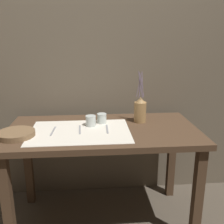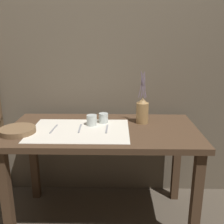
% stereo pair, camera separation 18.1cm
% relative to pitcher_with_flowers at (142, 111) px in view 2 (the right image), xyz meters
% --- Properties ---
extents(ground_plane, '(12.00, 12.00, 0.00)m').
position_rel_pitcher_with_flowers_xyz_m(ground_plane, '(-0.29, -0.13, -0.84)').
color(ground_plane, brown).
extents(stone_wall_back, '(7.00, 0.06, 2.40)m').
position_rel_pitcher_with_flowers_xyz_m(stone_wall_back, '(-0.29, 0.33, 0.36)').
color(stone_wall_back, '#6B5E4C').
rests_on(stone_wall_back, ground_plane).
extents(wooden_table, '(1.33, 0.69, 0.75)m').
position_rel_pitcher_with_flowers_xyz_m(wooden_table, '(-0.29, -0.13, -0.19)').
color(wooden_table, '#4C3523').
rests_on(wooden_table, ground_plane).
extents(linen_cloth, '(0.67, 0.47, 0.00)m').
position_rel_pitcher_with_flowers_xyz_m(linen_cloth, '(-0.44, -0.17, -0.09)').
color(linen_cloth, silver).
rests_on(linen_cloth, wooden_table).
extents(pitcher_with_flowers, '(0.09, 0.09, 0.38)m').
position_rel_pitcher_with_flowers_xyz_m(pitcher_with_flowers, '(0.00, 0.00, 0.00)').
color(pitcher_with_flowers, '#A87F4C').
rests_on(pitcher_with_flowers, wooden_table).
extents(wooden_bowl, '(0.24, 0.24, 0.04)m').
position_rel_pitcher_with_flowers_xyz_m(wooden_bowl, '(-0.85, -0.23, -0.07)').
color(wooden_bowl, brown).
rests_on(wooden_bowl, wooden_table).
extents(glass_tumbler_near, '(0.07, 0.07, 0.08)m').
position_rel_pitcher_with_flowers_xyz_m(glass_tumbler_near, '(-0.37, -0.07, -0.05)').
color(glass_tumbler_near, silver).
rests_on(glass_tumbler_near, wooden_table).
extents(glass_tumbler_far, '(0.07, 0.07, 0.07)m').
position_rel_pitcher_with_flowers_xyz_m(glass_tumbler_far, '(-0.29, -0.01, -0.05)').
color(glass_tumbler_far, silver).
rests_on(glass_tumbler_far, wooden_table).
extents(fork_outer, '(0.02, 0.17, 0.00)m').
position_rel_pitcher_with_flowers_xyz_m(fork_outer, '(-0.63, -0.16, -0.09)').
color(fork_outer, '#939399').
rests_on(fork_outer, wooden_table).
extents(knife_center, '(0.02, 0.17, 0.00)m').
position_rel_pitcher_with_flowers_xyz_m(knife_center, '(-0.45, -0.15, -0.09)').
color(knife_center, '#939399').
rests_on(knife_center, wooden_table).
extents(fork_inner, '(0.02, 0.17, 0.00)m').
position_rel_pitcher_with_flowers_xyz_m(fork_inner, '(-0.26, -0.15, -0.09)').
color(fork_inner, '#939399').
rests_on(fork_inner, wooden_table).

